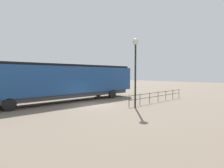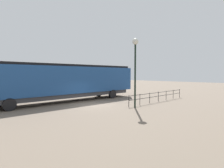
# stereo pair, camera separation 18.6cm
# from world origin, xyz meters

# --- Properties ---
(ground_plane) EXTENTS (120.00, 120.00, 0.00)m
(ground_plane) POSITION_xyz_m (0.00, 0.00, 0.00)
(ground_plane) COLOR #756656
(locomotive) EXTENTS (3.13, 18.81, 4.19)m
(locomotive) POSITION_xyz_m (-4.07, -0.32, 2.35)
(locomotive) COLOR navy
(locomotive) RESTS_ON ground_plane
(lamp_post) EXTENTS (0.57, 0.57, 6.36)m
(lamp_post) POSITION_xyz_m (3.69, 1.95, 4.68)
(lamp_post) COLOR black
(lamp_post) RESTS_ON ground_plane
(platform_fence) EXTENTS (0.05, 10.16, 1.13)m
(platform_fence) POSITION_xyz_m (3.04, 6.87, 0.73)
(platform_fence) COLOR black
(platform_fence) RESTS_ON ground_plane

